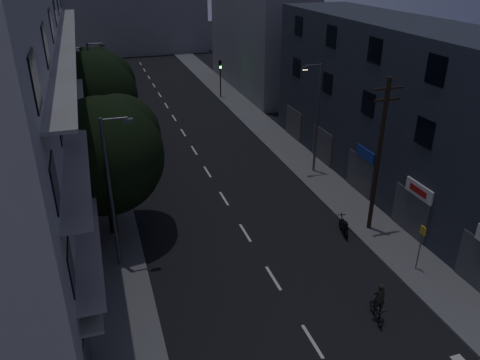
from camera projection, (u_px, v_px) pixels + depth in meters
ground at (193, 148)px, 39.53m from camera, size 160.00×160.00×0.00m
sidewalk_left at (101, 158)px, 37.42m from camera, size 3.00×90.00×0.15m
sidewalk_right at (275, 138)px, 41.58m from camera, size 3.00×90.00×0.15m
lane_markings at (178, 125)px, 44.88m from camera, size 0.15×60.50×0.01m
building_left at (13, 103)px, 27.17m from camera, size 7.00×36.00×14.00m
building_right at (402, 110)px, 31.03m from camera, size 6.19×28.00×11.00m
building_far_left at (40, 21)px, 52.41m from camera, size 6.00×20.00×16.00m
building_far_right at (259, 33)px, 54.57m from camera, size 6.00×20.00×13.00m
building_far_end at (130, 21)px, 75.88m from camera, size 24.00×8.00×10.00m
tree_near at (105, 151)px, 25.27m from camera, size 6.53×6.53×8.06m
tree_mid at (92, 95)px, 34.57m from camera, size 6.86×6.86×8.44m
tree_far at (91, 77)px, 42.75m from camera, size 5.82×5.82×7.20m
traffic_signal_far_right at (220, 71)px, 51.84m from camera, size 0.28×0.37×4.10m
traffic_signal_far_left at (101, 76)px, 49.89m from camera, size 0.28×0.37×4.10m
street_lamp_left_near at (112, 188)px, 22.65m from camera, size 1.51×0.25×8.00m
street_lamp_right at (316, 114)px, 33.16m from camera, size 1.51×0.25×8.00m
street_lamp_left_far at (94, 85)px, 40.41m from camera, size 1.51×0.25×8.00m
utility_pole at (379, 154)px, 25.75m from camera, size 1.80×0.24×9.00m
bus_stop_sign at (421, 240)px, 23.42m from camera, size 0.06×0.35×2.52m
motorcycle at (344, 227)px, 27.29m from camera, size 0.62×1.67×1.09m
cyclist at (377, 307)px, 20.77m from camera, size 0.89×1.64×1.97m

